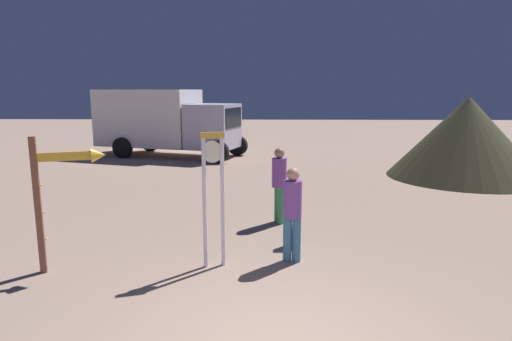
% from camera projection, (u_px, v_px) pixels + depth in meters
% --- Properties ---
extents(standing_clock, '(0.39, 0.19, 2.29)m').
position_uv_depth(standing_clock, '(213.00, 188.00, 7.24)').
color(standing_clock, white).
rests_on(standing_clock, ground_plane).
extents(arrow_sign, '(1.12, 0.54, 2.25)m').
position_uv_depth(arrow_sign, '(62.00, 182.00, 7.06)').
color(arrow_sign, brown).
rests_on(arrow_sign, ground_plane).
extents(person_near_clock, '(0.32, 0.32, 1.67)m').
position_uv_depth(person_near_clock, '(292.00, 210.00, 7.51)').
color(person_near_clock, teal).
rests_on(person_near_clock, ground_plane).
extents(backpack, '(0.28, 0.21, 0.43)m').
position_uv_depth(backpack, '(291.00, 237.00, 8.31)').
color(backpack, teal).
rests_on(backpack, ground_plane).
extents(person_distant, '(0.33, 0.33, 1.71)m').
position_uv_depth(person_distant, '(279.00, 181.00, 9.73)').
color(person_distant, '#3C9053').
rests_on(person_distant, ground_plane).
extents(box_truck_near, '(7.01, 4.17, 2.98)m').
position_uv_depth(box_truck_near, '(164.00, 120.00, 19.73)').
color(box_truck_near, white).
rests_on(box_truck_near, ground_plane).
extents(dome_tent, '(5.07, 5.07, 2.76)m').
position_uv_depth(dome_tent, '(466.00, 137.00, 14.78)').
color(dome_tent, '#3B3B23').
rests_on(dome_tent, ground_plane).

